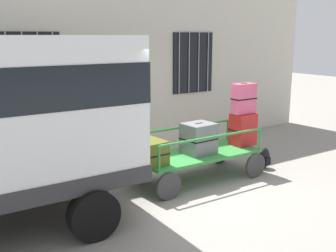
# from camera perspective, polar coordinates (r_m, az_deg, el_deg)

# --- Properties ---
(ground_plane) EXTENTS (40.00, 40.00, 0.00)m
(ground_plane) POSITION_cam_1_polar(r_m,az_deg,el_deg) (7.43, 1.22, -8.38)
(ground_plane) COLOR gray
(building_wall) EXTENTS (12.00, 0.38, 5.00)m
(building_wall) POSITION_cam_1_polar(r_m,az_deg,el_deg) (9.25, -8.25, 11.49)
(building_wall) COLOR beige
(building_wall) RESTS_ON ground
(luggage_cart) EXTENTS (2.46, 1.11, 0.52)m
(luggage_cart) POSITION_cam_1_polar(r_m,az_deg,el_deg) (7.61, 4.22, -4.58)
(luggage_cart) COLOR #2D8438
(luggage_cart) RESTS_ON ground
(cart_railing) EXTENTS (2.33, 0.97, 0.43)m
(cart_railing) POSITION_cam_1_polar(r_m,az_deg,el_deg) (7.49, 4.28, -1.21)
(cart_railing) COLOR #2D8438
(cart_railing) RESTS_ON luggage_cart
(suitcase_left_bottom) EXTENTS (0.55, 0.79, 0.42)m
(suitcase_left_bottom) POSITION_cam_1_polar(r_m,az_deg,el_deg) (6.95, -3.13, -3.57)
(suitcase_left_bottom) COLOR #4C5119
(suitcase_left_bottom) RESTS_ON luggage_cart
(suitcase_midleft_bottom) EXTENTS (0.60, 0.53, 0.58)m
(suitcase_midleft_bottom) POSITION_cam_1_polar(r_m,az_deg,el_deg) (7.49, 4.38, -1.76)
(suitcase_midleft_bottom) COLOR slate
(suitcase_midleft_bottom) RESTS_ON luggage_cart
(suitcase_center_bottom) EXTENTS (0.46, 0.38, 0.65)m
(suitcase_center_bottom) POSITION_cam_1_polar(r_m,az_deg,el_deg) (8.17, 10.59, -0.46)
(suitcase_center_bottom) COLOR #B21E1E
(suitcase_center_bottom) RESTS_ON luggage_cart
(suitcase_center_middle) EXTENTS (0.49, 0.26, 0.60)m
(suitcase_center_middle) POSITION_cam_1_polar(r_m,az_deg,el_deg) (8.07, 10.70, 3.86)
(suitcase_center_middle) COLOR #CC4C72
(suitcase_center_middle) RESTS_ON suitcase_center_bottom
(backpack) EXTENTS (0.27, 0.22, 0.44)m
(backpack) POSITION_cam_1_polar(r_m,az_deg,el_deg) (8.49, 13.50, -4.45)
(backpack) COLOR black
(backpack) RESTS_ON ground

